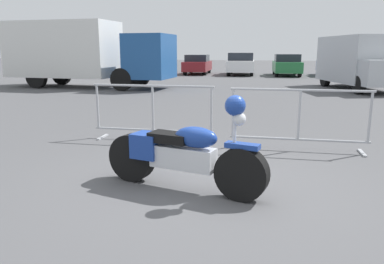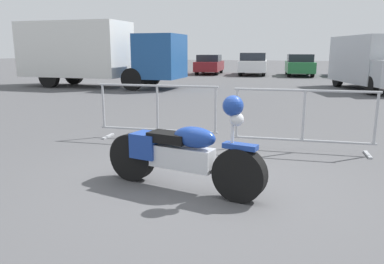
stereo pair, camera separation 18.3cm
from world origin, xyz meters
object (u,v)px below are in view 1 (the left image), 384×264
Objects in this scene: parked_car_blue at (335,65)px; parked_car_green at (287,65)px; crowd_barrier_far at (299,119)px; parked_car_white at (241,64)px; delivery_van at (359,61)px; box_truck at (81,52)px; pedestrian at (358,66)px; parked_car_tan at (120,63)px; crowd_barrier_near at (153,112)px; parked_car_maroon at (198,64)px; parked_car_red at (158,64)px; motorcycle at (183,153)px.

parked_car_green is at bearing 90.75° from parked_car_blue.
crowd_barrier_far is 0.50× the size of parked_car_white.
delivery_van reaches higher than parked_car_green.
box_truck is 13.82m from pedestrian.
parked_car_tan is 0.98× the size of parked_car_green.
delivery_van is at bearing 120.27° from pedestrian.
crowd_barrier_near is 19.98m from parked_car_white.
parked_car_maroon is at bearing 110.26° from crowd_barrier_far.
parked_car_red is 6.25m from parked_car_white.
parked_car_green is 2.60× the size of pedestrian.
crowd_barrier_far is 0.44× the size of delivery_van.
crowd_barrier_near is at bearing 106.96° from pedestrian.
pedestrian is (3.78, -5.36, 0.19)m from parked_car_green.
motorcycle is at bearing -120.06° from crowd_barrier_far.
motorcycle is 14.14m from box_truck.
pedestrian reaches higher than parked_car_blue.
parked_car_green is (9.37, -0.14, 0.03)m from parked_car_red.
parked_car_maroon is at bearing -150.35° from delivery_van.
motorcycle is at bearing -172.15° from parked_car_maroon.
parked_car_red is 12.49m from parked_car_blue.
parked_car_blue is 5.83m from pedestrian.
motorcycle is at bearing 113.78° from pedestrian.
parked_car_white is at bearing 101.89° from crowd_barrier_far.
parked_car_red is (-0.57, 11.17, -0.94)m from box_truck.
parked_car_tan is at bearing 82.73° from parked_car_white.
parked_car_white is (6.24, -0.15, 0.07)m from parked_car_red.
pedestrian is at bearing -119.93° from parked_car_red.
delivery_van is at bearing 78.52° from crowd_barrier_far.
delivery_van is 10.68m from parked_car_white.
crowd_barrier_near is 20.36m from parked_car_maroon.
delivery_van reaches higher than motorcycle.
parked_car_blue is (4.73, 20.37, 0.20)m from crowd_barrier_near.
pedestrian is at bearing 153.52° from delivery_van.
parked_car_white is at bearing 107.13° from motorcycle.
parked_car_maroon is (3.12, -0.25, -0.00)m from parked_car_red.
motorcycle is 2.68m from crowd_barrier_far.
parked_car_blue is at bearing -93.15° from parked_car_white.
pedestrian is (16.27, -5.35, 0.21)m from parked_car_tan.
parked_car_tan is (-15.89, 8.45, -0.53)m from delivery_van.
parked_car_maroon is 0.93× the size of parked_car_blue.
parked_car_maroon is 3.13m from parked_car_white.
box_truck is at bearing 145.51° from parked_car_white.
parked_car_white reaches higher than parked_car_maroon.
motorcycle is 24.17m from parked_car_red.
parked_car_white reaches higher than motorcycle.
delivery_van is 1.25× the size of parked_car_tan.
parked_car_tan is 0.94× the size of parked_car_blue.
motorcycle is at bearing 172.06° from parked_car_green.
box_truck is 1.44× the size of delivery_van.
delivery_van is 15.40m from parked_car_red.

